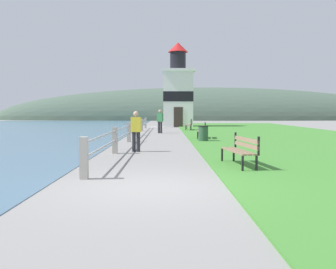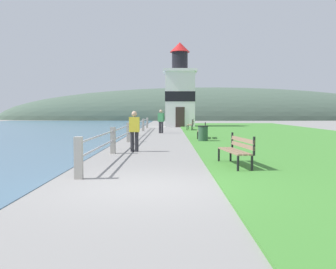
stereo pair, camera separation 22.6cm
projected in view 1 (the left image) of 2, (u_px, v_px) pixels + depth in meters
The scene contains 11 objects.
ground_plane at pixel (148, 188), 7.77m from camera, with size 160.00×160.00×0.00m, color gray.
grass_verge at pixel (279, 136), 23.92m from camera, with size 12.00×48.43×0.06m.
seawall_railing at pixel (133, 128), 21.92m from camera, with size 0.18×26.63×0.99m.
park_bench_near at pixel (241, 148), 10.53m from camera, with size 0.72×2.00×0.94m.
park_bench_midway at pixel (203, 130), 21.24m from camera, with size 0.64×1.77×0.94m.
park_bench_far at pixel (190, 124), 30.77m from camera, with size 0.66×1.86×0.94m.
lighthouse at pixel (178, 92), 38.34m from camera, with size 3.40×3.40×8.59m.
person_strolling at pixel (136, 130), 14.62m from camera, with size 0.40×0.24×1.59m.
person_by_railing at pixel (160, 120), 26.98m from camera, with size 0.47×0.38×1.70m.
trash_bin at pixel (203, 134), 19.31m from camera, with size 0.54×0.54×0.84m.
distant_hillside at pixel (207, 120), 69.98m from camera, with size 80.00×16.00×12.00m.
Camera 1 is at (0.37, -7.69, 1.59)m, focal length 40.00 mm.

